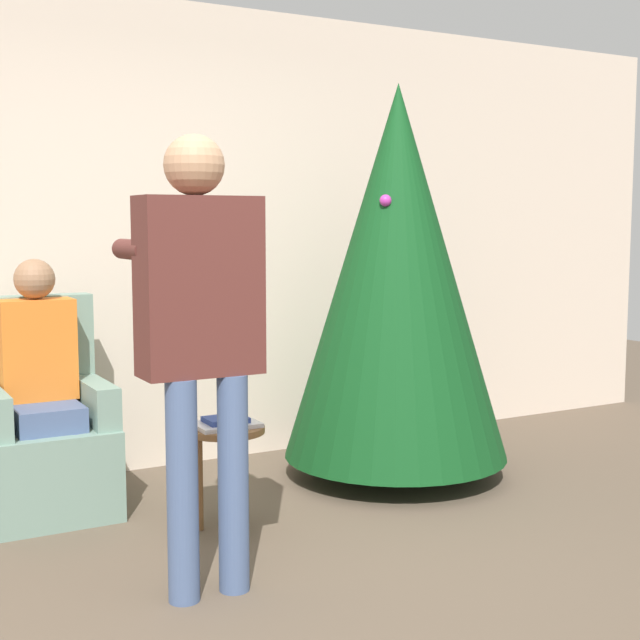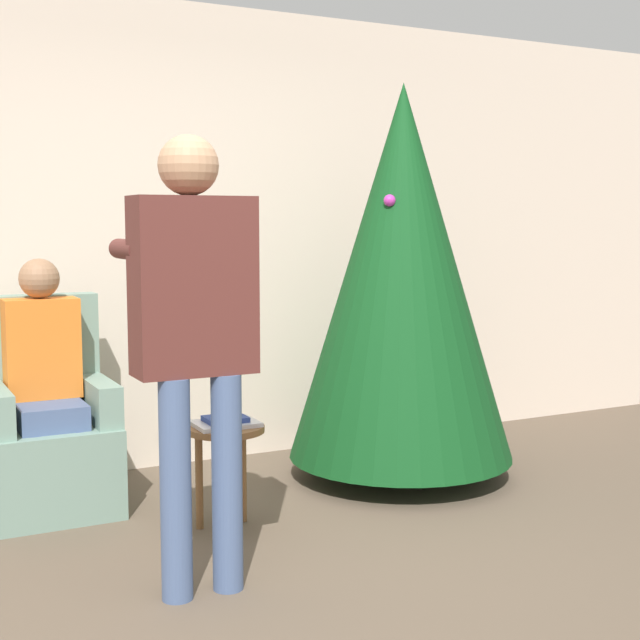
{
  "view_description": "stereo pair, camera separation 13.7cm",
  "coord_description": "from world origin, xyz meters",
  "px_view_note": "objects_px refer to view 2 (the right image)",
  "views": [
    {
      "loc": [
        -1.56,
        -2.76,
        1.45
      ],
      "look_at": [
        0.45,
        0.86,
        0.99
      ],
      "focal_mm": 50.0,
      "sensor_mm": 36.0,
      "label": 1
    },
    {
      "loc": [
        -1.44,
        -2.82,
        1.45
      ],
      "look_at": [
        0.45,
        0.86,
        0.99
      ],
      "focal_mm": 50.0,
      "sensor_mm": 36.0,
      "label": 2
    }
  ],
  "objects_px": {
    "christmas_tree": "(402,273)",
    "person_standing": "(194,318)",
    "armchair": "(46,436)",
    "side_stool": "(226,445)",
    "person_seated": "(45,374)"
  },
  "relations": [
    {
      "from": "christmas_tree",
      "to": "person_standing",
      "type": "height_order",
      "value": "christmas_tree"
    },
    {
      "from": "armchair",
      "to": "side_stool",
      "type": "relative_size",
      "value": 2.15
    },
    {
      "from": "armchair",
      "to": "person_seated",
      "type": "bearing_deg",
      "value": -90.0
    },
    {
      "from": "christmas_tree",
      "to": "person_seated",
      "type": "relative_size",
      "value": 1.74
    },
    {
      "from": "christmas_tree",
      "to": "armchair",
      "type": "xyz_separation_m",
      "value": [
        -1.89,
        0.34,
        -0.79
      ]
    },
    {
      "from": "christmas_tree",
      "to": "side_stool",
      "type": "relative_size",
      "value": 4.42
    },
    {
      "from": "armchair",
      "to": "person_standing",
      "type": "bearing_deg",
      "value": -75.38
    },
    {
      "from": "christmas_tree",
      "to": "side_stool",
      "type": "bearing_deg",
      "value": -162.67
    },
    {
      "from": "armchair",
      "to": "person_standing",
      "type": "distance_m",
      "value": 1.52
    },
    {
      "from": "side_stool",
      "to": "person_seated",
      "type": "bearing_deg",
      "value": 135.35
    },
    {
      "from": "christmas_tree",
      "to": "armchair",
      "type": "relative_size",
      "value": 2.06
    },
    {
      "from": "person_standing",
      "to": "side_stool",
      "type": "distance_m",
      "value": 0.96
    },
    {
      "from": "person_seated",
      "to": "person_standing",
      "type": "relative_size",
      "value": 0.71
    },
    {
      "from": "armchair",
      "to": "person_seated",
      "type": "height_order",
      "value": "person_seated"
    },
    {
      "from": "person_standing",
      "to": "person_seated",
      "type": "bearing_deg",
      "value": 104.97
    }
  ]
}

